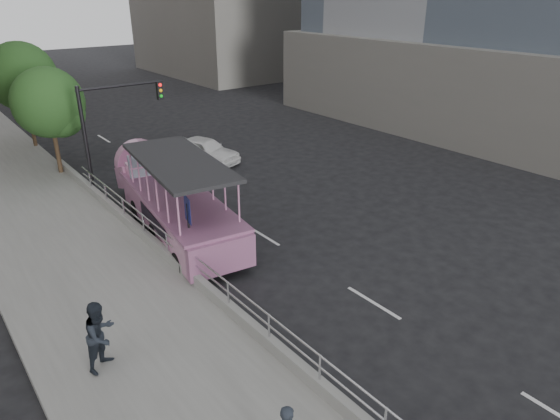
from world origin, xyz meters
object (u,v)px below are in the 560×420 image
object	(u,v)px
car	(205,150)
pedestrian_mid	(101,335)
traffic_signal	(109,120)
street_tree_near	(51,105)
parking_sign	(189,226)
duck_boat	(171,200)
street_tree_far	(24,79)

from	to	relation	value
car	pedestrian_mid	world-z (taller)	pedestrian_mid
traffic_signal	street_tree_near	xyz separation A→B (m)	(-1.60, 3.43, 0.32)
pedestrian_mid	street_tree_near	xyz separation A→B (m)	(3.55, 15.91, 2.57)
pedestrian_mid	car	bearing A→B (deg)	20.34
parking_sign	street_tree_near	bearing A→B (deg)	93.21
duck_boat	street_tree_near	distance (m)	9.53
parking_sign	duck_boat	bearing A→B (deg)	73.04
parking_sign	traffic_signal	distance (m)	9.43
traffic_signal	street_tree_far	world-z (taller)	street_tree_far
car	parking_sign	bearing A→B (deg)	-141.60
car	pedestrian_mid	xyz separation A→B (m)	(-10.73, -13.52, 0.52)
parking_sign	car	bearing A→B (deg)	57.76
car	parking_sign	size ratio (longest dim) A/B	1.50
pedestrian_mid	street_tree_far	bearing A→B (deg)	49.07
car	pedestrian_mid	size ratio (longest dim) A/B	2.26
parking_sign	street_tree_near	world-z (taller)	street_tree_near
traffic_signal	street_tree_near	world-z (taller)	street_tree_near
traffic_signal	street_tree_far	bearing A→B (deg)	98.43
duck_boat	street_tree_far	world-z (taller)	street_tree_far
duck_boat	street_tree_near	bearing A→B (deg)	101.50
parking_sign	street_tree_near	distance (m)	12.84
parking_sign	street_tree_far	size ratio (longest dim) A/B	0.44
pedestrian_mid	parking_sign	distance (m)	5.38
pedestrian_mid	street_tree_near	bearing A→B (deg)	46.21
parking_sign	street_tree_far	xyz separation A→B (m)	(-0.51, 18.65, 2.53)
duck_boat	parking_sign	world-z (taller)	duck_boat
street_tree_far	traffic_signal	bearing A→B (deg)	-81.57
parking_sign	street_tree_far	bearing A→B (deg)	91.56
car	street_tree_far	xyz separation A→B (m)	(-6.98, 8.39, 3.58)
pedestrian_mid	traffic_signal	xyz separation A→B (m)	(5.14, 12.48, 2.25)
street_tree_far	parking_sign	bearing A→B (deg)	-88.44
pedestrian_mid	parking_sign	xyz separation A→B (m)	(4.25, 3.26, 0.53)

